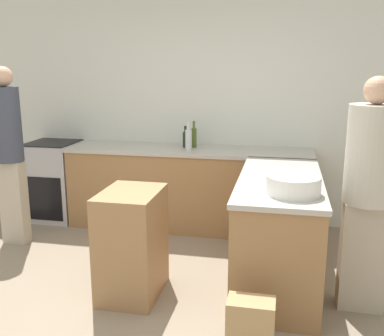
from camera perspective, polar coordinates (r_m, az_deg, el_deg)
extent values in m
plane|color=gray|center=(3.51, -8.03, -19.06)|extent=(14.00, 14.00, 0.00)
cube|color=silver|center=(5.34, 0.37, 7.63)|extent=(8.00, 0.06, 2.70)
cube|color=olive|center=(5.18, -0.41, -2.78)|extent=(2.73, 0.64, 0.89)
cube|color=#ADA89E|center=(5.07, -0.41, 2.27)|extent=(2.76, 0.67, 0.04)
cube|color=olive|center=(3.99, 10.87, -7.94)|extent=(0.66, 1.64, 0.89)
cube|color=#ADA89E|center=(3.85, 11.16, -1.49)|extent=(0.69, 1.67, 0.04)
cube|color=#ADADB2|center=(5.76, -17.08, -1.52)|extent=(0.61, 0.63, 0.93)
cube|color=black|center=(5.53, -18.56, -3.72)|extent=(0.51, 0.01, 0.52)
cube|color=black|center=(5.66, -17.39, 3.09)|extent=(0.56, 0.58, 0.01)
cube|color=#997047|center=(3.72, -7.65, -9.48)|extent=(0.45, 0.62, 0.88)
cylinder|color=white|center=(3.37, 12.75, -2.10)|extent=(0.40, 0.40, 0.14)
cylinder|color=#475B1E|center=(5.12, 0.24, 3.84)|extent=(0.06, 0.06, 0.22)
cylinder|color=#475B1E|center=(5.10, 0.24, 5.51)|extent=(0.03, 0.03, 0.08)
cylinder|color=black|center=(5.12, -0.85, 3.62)|extent=(0.06, 0.06, 0.18)
cylinder|color=black|center=(5.10, -0.85, 4.98)|extent=(0.03, 0.03, 0.07)
cylinder|color=silver|center=(4.99, -0.44, 3.62)|extent=(0.07, 0.07, 0.22)
cylinder|color=silver|center=(4.96, -0.44, 5.38)|extent=(0.03, 0.03, 0.09)
cube|color=#ADA38E|center=(5.08, -21.64, -4.08)|extent=(0.25, 0.15, 0.88)
cylinder|color=#383D4C|center=(4.91, -22.45, 5.10)|extent=(0.28, 0.28, 0.76)
sphere|color=tan|center=(4.88, -22.94, 10.66)|extent=(0.20, 0.20, 0.20)
cube|color=#ADA38E|center=(3.74, 20.85, -10.37)|extent=(0.34, 0.20, 0.85)
cylinder|color=#B7B2A3|center=(3.51, 21.89, 1.58)|extent=(0.37, 0.37, 0.73)
sphere|color=tan|center=(3.45, 22.55, 9.12)|extent=(0.20, 0.20, 0.20)
cube|color=#A88456|center=(3.10, 7.43, -19.48)|extent=(0.31, 0.19, 0.39)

